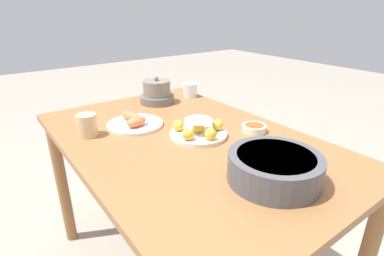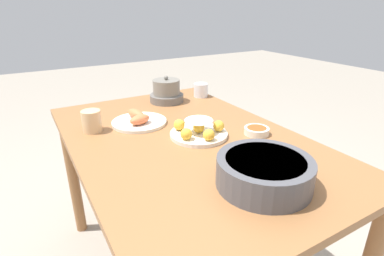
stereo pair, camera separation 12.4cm
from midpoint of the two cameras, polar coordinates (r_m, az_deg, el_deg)
dining_table at (r=1.29m, az=-3.98°, el=-6.19°), size 1.36×0.88×0.78m
cake_plate at (r=1.25m, az=-1.61°, el=-0.42°), size 0.24×0.24×0.08m
serving_bowl at (r=0.95m, az=11.87°, el=-7.38°), size 0.29×0.29×0.09m
sauce_bowl at (r=1.32m, az=9.15°, el=-0.05°), size 0.11×0.11×0.03m
seafood_platter at (r=1.40m, az=-13.40°, el=1.01°), size 0.25×0.25×0.06m
cup_near at (r=1.34m, az=-21.86°, el=0.46°), size 0.08×0.08×0.09m
cup_far at (r=1.80m, az=-2.35°, el=7.21°), size 0.08×0.08×0.08m
warming_pot at (r=1.70m, az=-8.79°, el=6.60°), size 0.19×0.19×0.15m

